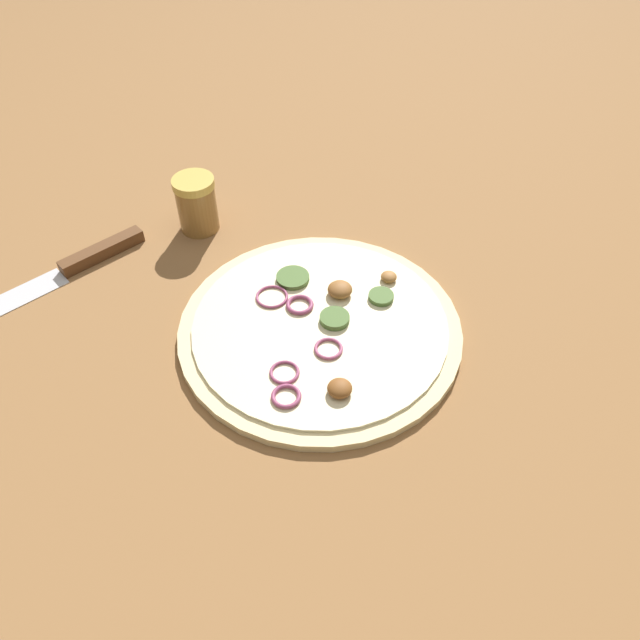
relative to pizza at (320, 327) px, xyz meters
name	(u,v)px	position (x,y,z in m)	size (l,w,h in m)	color
ground_plane	(320,332)	(0.00, 0.00, -0.01)	(3.00, 3.00, 0.00)	olive
pizza	(320,327)	(0.00, 0.00, 0.00)	(0.35, 0.35, 0.03)	beige
knife	(75,265)	(-0.35, 0.01, 0.00)	(0.17, 0.27, 0.02)	silver
spice_jar	(197,204)	(-0.23, 0.15, 0.03)	(0.06, 0.06, 0.08)	olive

